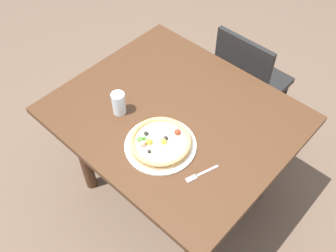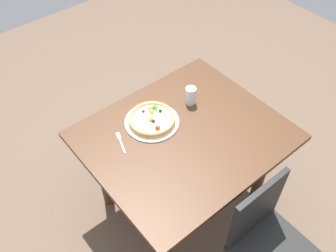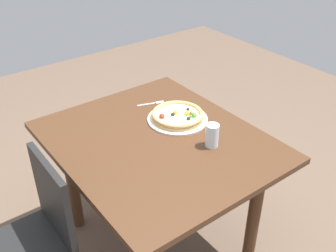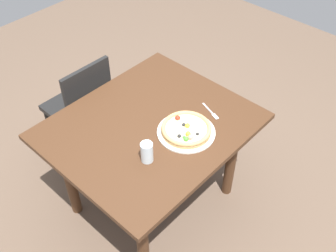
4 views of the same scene
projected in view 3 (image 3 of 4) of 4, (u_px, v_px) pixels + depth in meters
name	position (u px, v px, depth m)	size (l,w,h in m)	color
ground_plane	(159.00, 239.00, 2.45)	(6.00, 6.00, 0.00)	brown
dining_table	(158.00, 157.00, 2.11)	(1.16, 0.99, 0.75)	#472B19
chair_near	(35.00, 239.00, 1.83)	(0.40, 0.40, 0.87)	black
plate	(178.00, 119.00, 2.21)	(0.34, 0.34, 0.01)	silver
pizza	(178.00, 115.00, 2.20)	(0.29, 0.29, 0.05)	tan
fork	(153.00, 103.00, 2.37)	(0.07, 0.16, 0.00)	silver
drinking_glass	(212.00, 135.00, 1.97)	(0.07, 0.07, 0.12)	silver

